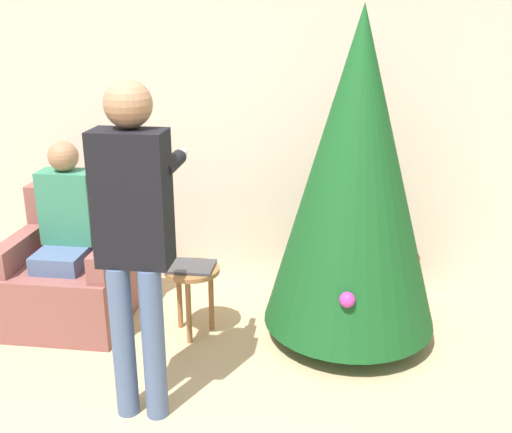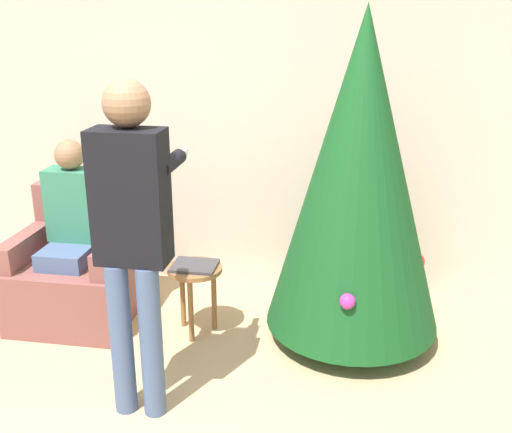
{
  "view_description": "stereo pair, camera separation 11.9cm",
  "coord_description": "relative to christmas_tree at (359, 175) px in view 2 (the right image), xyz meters",
  "views": [
    {
      "loc": [
        0.84,
        -2.15,
        2.08
      ],
      "look_at": [
        0.43,
        0.98,
        0.99
      ],
      "focal_mm": 42.0,
      "sensor_mm": 36.0,
      "label": 1
    },
    {
      "loc": [
        0.96,
        -2.14,
        2.08
      ],
      "look_at": [
        0.43,
        0.98,
        0.99
      ],
      "focal_mm": 42.0,
      "sensor_mm": 36.0,
      "label": 2
    }
  ],
  "objects": [
    {
      "name": "wall_back",
      "position": [
        -0.99,
        0.76,
        0.23
      ],
      "size": [
        8.0,
        0.06,
        2.7
      ],
      "color": "beige",
      "rests_on": "ground_plane"
    },
    {
      "name": "side_stool",
      "position": [
        -1.03,
        -0.12,
        -0.73
      ],
      "size": [
        0.36,
        0.36,
        0.48
      ],
      "color": "olive",
      "rests_on": "ground_plane"
    },
    {
      "name": "laptop",
      "position": [
        -1.03,
        -0.12,
        -0.63
      ],
      "size": [
        0.29,
        0.24,
        0.02
      ],
      "color": "#38383D",
      "rests_on": "side_stool"
    },
    {
      "name": "christmas_tree",
      "position": [
        0.0,
        0.0,
        0.0
      ],
      "size": [
        1.12,
        1.12,
        2.13
      ],
      "color": "brown",
      "rests_on": "ground_plane"
    },
    {
      "name": "armchair",
      "position": [
        -1.91,
        -0.02,
        -0.8
      ],
      "size": [
        0.78,
        0.74,
        0.9
      ],
      "color": "brown",
      "rests_on": "ground_plane"
    },
    {
      "name": "person_seated",
      "position": [
        -1.91,
        -0.05,
        -0.42
      ],
      "size": [
        0.36,
        0.46,
        1.27
      ],
      "color": "#475B84",
      "rests_on": "ground_plane"
    },
    {
      "name": "person_standing",
      "position": [
        -1.11,
        -0.94,
        -0.06
      ],
      "size": [
        0.39,
        0.57,
        1.78
      ],
      "color": "#475B84",
      "rests_on": "ground_plane"
    }
  ]
}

